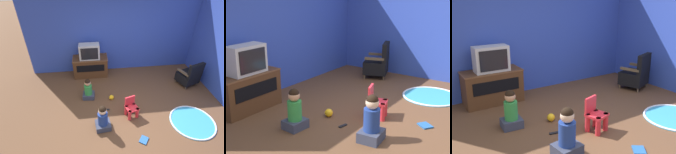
{
  "view_description": "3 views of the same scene",
  "coord_description": "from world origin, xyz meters",
  "views": [
    {
      "loc": [
        -0.93,
        -2.84,
        3.36
      ],
      "look_at": [
        -0.48,
        0.98,
        0.67
      ],
      "focal_mm": 28.0,
      "sensor_mm": 36.0,
      "label": 1
    },
    {
      "loc": [
        -4.27,
        -1.99,
        2.1
      ],
      "look_at": [
        -0.34,
        0.77,
        0.65
      ],
      "focal_mm": 50.0,
      "sensor_mm": 36.0,
      "label": 2
    },
    {
      "loc": [
        -2.48,
        -2.65,
        2.0
      ],
      "look_at": [
        -0.31,
        0.75,
        0.77
      ],
      "focal_mm": 42.0,
      "sensor_mm": 36.0,
      "label": 3
    }
  ],
  "objects": [
    {
      "name": "wall_back",
      "position": [
        -0.21,
        2.52,
        1.38
      ],
      "size": [
        5.59,
        0.12,
        2.77
      ],
      "color": "#2D47B2",
      "rests_on": "ground_plane"
    },
    {
      "name": "remote_control",
      "position": [
        -0.68,
        0.44,
        0.01
      ],
      "size": [
        0.16,
        0.07,
        0.02
      ],
      "rotation": [
        0.0,
        0.0,
        2.94
      ],
      "color": "black",
      "rests_on": "ground_plane"
    },
    {
      "name": "ground_plane",
      "position": [
        0.0,
        0.0,
        0.0
      ],
      "size": [
        30.0,
        30.0,
        0.0
      ],
      "primitive_type": "plane",
      "color": "brown"
    },
    {
      "name": "play_mat",
      "position": [
        1.37,
        -0.22,
        0.01
      ],
      "size": [
        1.09,
        1.09,
        0.04
      ],
      "color": "teal",
      "rests_on": "ground_plane"
    },
    {
      "name": "child_watching_center",
      "position": [
        -1.15,
        0.99,
        0.27
      ],
      "size": [
        0.34,
        0.31,
        0.63
      ],
      "rotation": [
        0.0,
        0.0,
        -0.08
      ],
      "color": "#33384C",
      "rests_on": "ground_plane"
    },
    {
      "name": "television",
      "position": [
        -1.05,
        2.12,
        0.89
      ],
      "size": [
        0.63,
        0.33,
        0.48
      ],
      "color": "#B7B7BC",
      "rests_on": "tv_cabinet"
    },
    {
      "name": "toy_ball",
      "position": [
        -0.51,
        0.84,
        0.07
      ],
      "size": [
        0.13,
        0.13,
        0.13
      ],
      "color": "yellow",
      "rests_on": "ground_plane"
    },
    {
      "name": "yellow_kid_chair",
      "position": [
        -0.09,
        0.19,
        0.22
      ],
      "size": [
        0.36,
        0.35,
        0.53
      ],
      "rotation": [
        0.0,
        0.0,
        0.3
      ],
      "color": "red",
      "rests_on": "ground_plane"
    },
    {
      "name": "book",
      "position": [
        0.05,
        -0.58,
        0.01
      ],
      "size": [
        0.25,
        0.26,
        0.02
      ],
      "rotation": [
        0.0,
        0.0,
        0.96
      ],
      "color": "#235699",
      "rests_on": "ground_plane"
    },
    {
      "name": "child_watching_left",
      "position": [
        -0.82,
        -0.13,
        0.29
      ],
      "size": [
        0.37,
        0.34,
        0.68
      ],
      "rotation": [
        0.0,
        0.0,
        0.1
      ],
      "color": "#33384C",
      "rests_on": "ground_plane"
    },
    {
      "name": "black_armchair",
      "position": [
        1.95,
        1.26,
        0.32
      ],
      "size": [
        0.7,
        0.67,
        0.81
      ],
      "rotation": [
        0.0,
        0.0,
        3.48
      ],
      "color": "brown",
      "rests_on": "ground_plane"
    },
    {
      "name": "tv_cabinet",
      "position": [
        -1.05,
        2.18,
        0.34
      ],
      "size": [
        1.12,
        0.54,
        0.65
      ],
      "color": "#4C2D19",
      "rests_on": "ground_plane"
    }
  ]
}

